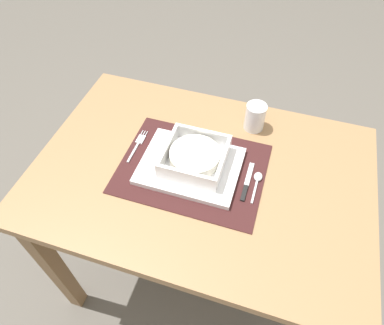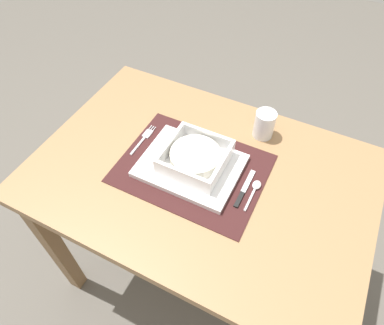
% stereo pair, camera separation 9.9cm
% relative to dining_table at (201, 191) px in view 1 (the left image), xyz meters
% --- Properties ---
extents(ground_plane, '(6.00, 6.00, 0.00)m').
position_rel_dining_table_xyz_m(ground_plane, '(0.00, 0.00, -0.60)').
color(ground_plane, '#59544C').
extents(dining_table, '(0.98, 0.67, 0.71)m').
position_rel_dining_table_xyz_m(dining_table, '(0.00, 0.00, 0.00)').
color(dining_table, '#936D47').
rests_on(dining_table, ground).
extents(placemat, '(0.42, 0.32, 0.00)m').
position_rel_dining_table_xyz_m(placemat, '(-0.03, -0.00, 0.11)').
color(placemat, '#381919').
rests_on(placemat, dining_table).
extents(serving_plate, '(0.29, 0.22, 0.02)m').
position_rel_dining_table_xyz_m(serving_plate, '(-0.03, 0.00, 0.12)').
color(serving_plate, white).
rests_on(serving_plate, placemat).
extents(porridge_bowl, '(0.17, 0.17, 0.05)m').
position_rel_dining_table_xyz_m(porridge_bowl, '(-0.02, 0.01, 0.15)').
color(porridge_bowl, white).
rests_on(porridge_bowl, serving_plate).
extents(fork, '(0.02, 0.14, 0.00)m').
position_rel_dining_table_xyz_m(fork, '(-0.22, 0.04, 0.11)').
color(fork, silver).
rests_on(fork, placemat).
extents(spoon, '(0.02, 0.11, 0.01)m').
position_rel_dining_table_xyz_m(spoon, '(0.16, 0.01, 0.11)').
color(spoon, silver).
rests_on(spoon, placemat).
extents(butter_knife, '(0.01, 0.14, 0.01)m').
position_rel_dining_table_xyz_m(butter_knife, '(0.14, -0.01, 0.11)').
color(butter_knife, black).
rests_on(butter_knife, placemat).
extents(drinking_glass, '(0.06, 0.06, 0.09)m').
position_rel_dining_table_xyz_m(drinking_glass, '(0.11, 0.23, 0.15)').
color(drinking_glass, white).
rests_on(drinking_glass, dining_table).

